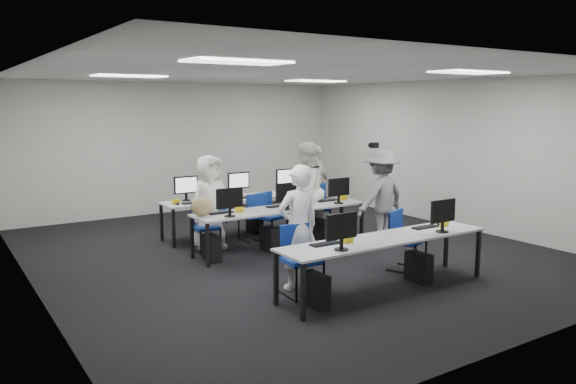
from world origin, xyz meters
TOP-DOWN VIEW (x-y plane):
  - room at (0.00, 0.00)m, footprint 9.00×9.02m
  - ceiling_panels at (0.00, 0.00)m, footprint 5.20×4.60m
  - desk_front at (0.00, -2.40)m, footprint 3.20×0.70m
  - desk_mid at (0.00, 0.20)m, footprint 3.20×0.70m
  - desk_back at (0.00, 1.60)m, footprint 3.20×0.70m
  - equipment_front at (-0.19, -2.42)m, footprint 2.51×0.41m
  - equipment_mid at (-0.19, 0.18)m, footprint 2.91×0.41m
  - equipment_back at (0.19, 1.62)m, footprint 2.91×0.41m
  - chair_0 at (-1.06, -1.94)m, footprint 0.49×0.53m
  - chair_1 at (0.92, -1.88)m, footprint 0.59×0.61m
  - chair_2 at (-1.17, 0.80)m, footprint 0.41×0.44m
  - chair_3 at (0.15, 0.83)m, footprint 0.54×0.57m
  - chair_4 at (1.21, 0.87)m, footprint 0.62×0.64m
  - chair_5 at (-0.93, 1.08)m, footprint 0.48×0.52m
  - chair_6 at (-0.08, 1.08)m, footprint 0.48×0.51m
  - chair_7 at (1.09, 0.93)m, footprint 0.62×0.65m
  - handbag at (-1.45, 0.31)m, footprint 0.40×0.29m
  - student_0 at (-0.93, -1.69)m, footprint 0.64×0.43m
  - student_1 at (0.82, 0.66)m, footprint 1.07×0.97m
  - student_2 at (-1.03, 0.90)m, footprint 0.91×0.71m
  - student_3 at (1.29, 1.06)m, footprint 1.08×0.66m
  - photographer at (1.73, -0.40)m, footprint 1.19×0.80m
  - dslr_camera at (1.71, -0.22)m, footprint 0.17×0.20m

SIDE VIEW (x-z plane):
  - chair_2 at x=-1.17m, z-range -0.15..0.66m
  - chair_6 at x=-0.08m, z-range -0.16..0.73m
  - chair_3 at x=0.15m, z-range -0.16..0.73m
  - chair_1 at x=0.92m, z-range -0.17..0.74m
  - chair_5 at x=-0.93m, z-range -0.17..0.75m
  - chair_0 at x=-1.06m, z-range -0.17..0.75m
  - chair_4 at x=1.21m, z-range -0.18..0.79m
  - chair_7 at x=1.09m, z-range -0.18..0.81m
  - equipment_mid at x=-0.19m, z-range -0.24..0.95m
  - equipment_back at x=0.19m, z-range -0.24..0.95m
  - equipment_front at x=-0.19m, z-range -0.24..0.95m
  - desk_front at x=0.00m, z-range 0.32..1.05m
  - desk_mid at x=0.00m, z-range 0.32..1.05m
  - desk_back at x=0.00m, z-range 0.32..1.05m
  - student_2 at x=-1.03m, z-range 0.00..1.65m
  - student_0 at x=-0.93m, z-range 0.00..1.71m
  - photographer at x=1.73m, z-range 0.00..1.71m
  - student_3 at x=1.29m, z-range 0.00..1.72m
  - handbag at x=-1.45m, z-range 0.73..1.02m
  - student_1 at x=0.82m, z-range 0.00..1.81m
  - room at x=0.00m, z-range 0.00..3.00m
  - dslr_camera at x=1.71m, z-range 1.72..1.82m
  - ceiling_panels at x=0.00m, z-range 2.98..2.99m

